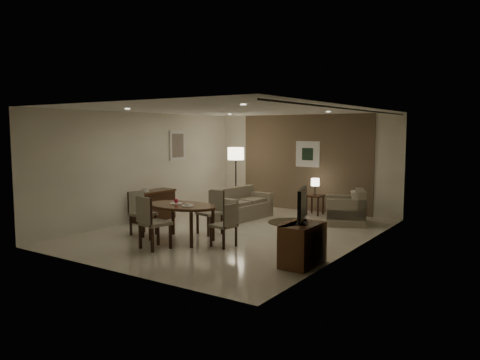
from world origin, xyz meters
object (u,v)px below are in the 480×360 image
Objects in this scene: sofa at (242,203)px; floor_lamp at (236,179)px; console_desk at (153,206)px; tv_cabinet at (303,245)px; side_table at (315,205)px; chair_far at (210,212)px; armchair at (345,207)px; chair_right at (224,225)px; chair_near at (155,222)px; dining_table at (182,223)px; chair_left at (143,213)px.

sofa is 1.30m from floor_lamp.
console_desk is 2.57m from floor_lamp.
tv_cabinet reaches higher than side_table.
armchair is at bearing 66.11° from chair_far.
chair_far is 1.10× the size of chair_right.
console_desk is 1.27× the size of chair_far.
sofa is at bearing 40.51° from console_desk.
dining_table is at bearing -77.26° from chair_near.
tv_cabinet is 0.88× the size of chair_near.
side_table is (1.34, 1.52, -0.12)m from sofa.
armchair is (2.07, 2.67, -0.05)m from chair_far.
console_desk is 0.76× the size of dining_table.
floor_lamp is at bearing -163.70° from side_table.
chair_left is at bearing 177.62° from tv_cabinet.
console_desk reaches higher than side_table.
console_desk is 1.27× the size of chair_left.
sofa is at bearing -131.48° from side_table.
chair_near is (0.01, -0.78, 0.14)m from dining_table.
tv_cabinet is at bearing -4.34° from dining_table.
chair_near is at bearing -40.62° from chair_right.
console_desk is at bearing -178.10° from chair_far.
chair_near is at bearing -101.17° from side_table.
chair_right is 4.18m from floor_lamp.
chair_far is at bearing 84.04° from dining_table.
chair_left is (-3.89, 0.16, 0.12)m from tv_cabinet.
chair_far reaches higher than side_table.
chair_near is at bearing -45.15° from console_desk.
chair_near reaches higher than console_desk.
armchair is at bearing -104.85° from chair_near.
chair_far reaches higher than dining_table.
dining_table is 1.67× the size of chair_far.
chair_right is at bearing -148.81° from sofa.
armchair reaches higher than dining_table.
side_table is (1.00, 5.05, -0.24)m from chair_near.
dining_table reaches higher than side_table.
sofa is at bearing -11.91° from chair_left.
chair_far is 1.78× the size of side_table.
chair_far reaches higher than sofa.
dining_table is 4.11m from armchair.
tv_cabinet is 3.78m from armchair.
tv_cabinet is 1.87m from chair_right.
chair_near is 1.08× the size of chair_far.
dining_table is at bearing -72.71° from floor_lamp.
chair_left reaches higher than chair_right.
chair_near is 1.92× the size of side_table.
floor_lamp reaches higher than side_table.
console_desk is 2.92m from chair_near.
chair_far is at bearing -62.01° from armchair.
chair_right is at bearing -21.63° from console_desk.
chair_right is 0.48× the size of floor_lamp.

